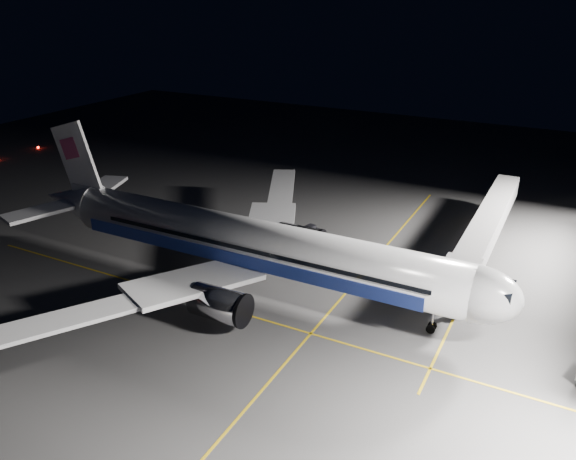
% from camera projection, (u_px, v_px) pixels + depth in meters
% --- Properties ---
extents(ground, '(200.00, 200.00, 0.00)m').
position_uv_depth(ground, '(255.00, 285.00, 65.00)').
color(ground, '#4C4C4F').
rests_on(ground, ground).
extents(guide_line_main, '(0.25, 80.00, 0.01)m').
position_uv_depth(guide_line_main, '(335.00, 306.00, 60.73)').
color(guide_line_main, gold).
rests_on(guide_line_main, ground).
extents(guide_line_cross, '(70.00, 0.25, 0.01)m').
position_uv_depth(guide_line_cross, '(227.00, 309.00, 60.13)').
color(guide_line_cross, gold).
rests_on(guide_line_cross, ground).
extents(guide_line_side, '(0.25, 40.00, 0.01)m').
position_uv_depth(guide_line_side, '(467.00, 291.00, 63.73)').
color(guide_line_side, gold).
rests_on(guide_line_side, ground).
extents(airliner, '(61.48, 54.22, 16.64)m').
position_uv_depth(airliner, '(246.00, 243.00, 63.41)').
color(airliner, silver).
rests_on(airliner, ground).
extents(jet_bridge, '(3.60, 34.40, 6.30)m').
position_uv_depth(jet_bridge, '(485.00, 229.00, 68.45)').
color(jet_bridge, '#B2B2B7').
rests_on(jet_bridge, ground).
extents(baggage_tug, '(2.84, 2.48, 1.79)m').
position_uv_depth(baggage_tug, '(311.00, 232.00, 77.14)').
color(baggage_tug, black).
rests_on(baggage_tug, ground).
extents(safety_cone_a, '(0.35, 0.35, 0.52)m').
position_uv_depth(safety_cone_a, '(324.00, 273.00, 67.21)').
color(safety_cone_a, '#F6600A').
rests_on(safety_cone_a, ground).
extents(safety_cone_b, '(0.36, 0.36, 0.55)m').
position_uv_depth(safety_cone_b, '(329.00, 258.00, 70.78)').
color(safety_cone_b, '#F6600A').
rests_on(safety_cone_b, ground).
extents(safety_cone_c, '(0.42, 0.42, 0.63)m').
position_uv_depth(safety_cone_c, '(344.00, 246.00, 74.02)').
color(safety_cone_c, '#F6600A').
rests_on(safety_cone_c, ground).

